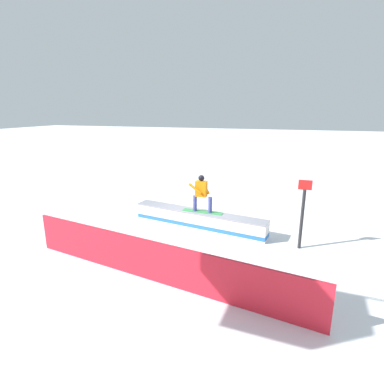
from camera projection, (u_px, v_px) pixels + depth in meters
ground_plane at (198, 228)px, 11.51m from camera, size 120.00×120.00×0.00m
grind_box at (198, 220)px, 11.43m from camera, size 5.25×1.51×0.66m
snowboarder at (202, 192)px, 11.07m from camera, size 1.54×0.43×1.39m
safety_fence at (154, 261)px, 7.80m from camera, size 8.30×1.50×1.12m
trail_marker at (302, 213)px, 9.52m from camera, size 0.40×0.10×2.25m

